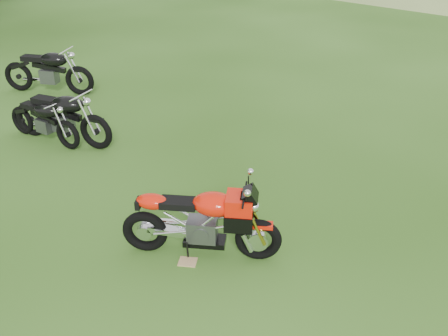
% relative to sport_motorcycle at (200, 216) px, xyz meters
% --- Properties ---
extents(ground, '(120.00, 120.00, 0.00)m').
position_rel_sport_motorcycle_xyz_m(ground, '(0.45, 0.13, -0.57)').
color(ground, '#21430E').
rests_on(ground, ground).
extents(sport_motorcycle, '(1.92, 0.59, 1.14)m').
position_rel_sport_motorcycle_xyz_m(sport_motorcycle, '(0.00, 0.00, 0.00)').
color(sport_motorcycle, red).
rests_on(sport_motorcycle, ground).
extents(plywood_board, '(0.23, 0.18, 0.02)m').
position_rel_sport_motorcycle_xyz_m(plywood_board, '(-0.13, -0.20, -0.56)').
color(plywood_board, tan).
rests_on(plywood_board, ground).
extents(vintage_moto_a, '(1.72, 0.99, 0.89)m').
position_rel_sport_motorcycle_xyz_m(vintage_moto_a, '(-3.53, 2.71, -0.12)').
color(vintage_moto_a, black).
rests_on(vintage_moto_a, ground).
extents(vintage_moto_c, '(2.11, 0.52, 1.10)m').
position_rel_sport_motorcycle_xyz_m(vintage_moto_c, '(-4.68, 5.11, -0.02)').
color(vintage_moto_c, black).
rests_on(vintage_moto_c, ground).
extents(vintage_moto_d, '(2.08, 0.89, 1.07)m').
position_rel_sport_motorcycle_xyz_m(vintage_moto_d, '(-3.18, 2.74, -0.04)').
color(vintage_moto_d, black).
rests_on(vintage_moto_d, ground).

